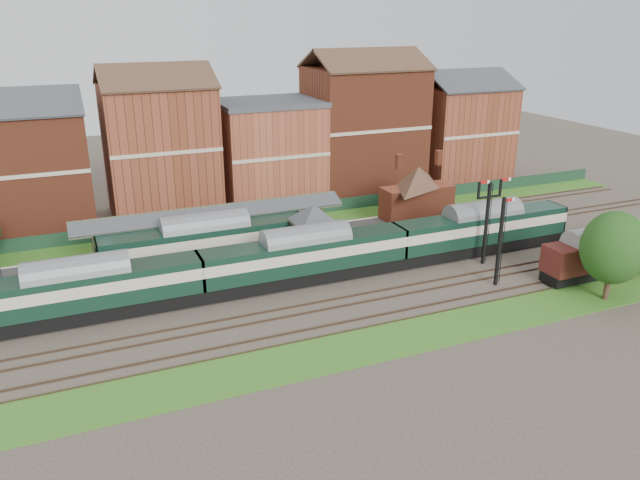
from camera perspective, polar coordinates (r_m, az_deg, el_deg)
name	(u,v)px	position (r m, az deg, el deg)	size (l,w,h in m)	color
ground	(358,273)	(57.31, 3.48, -3.06)	(160.00, 160.00, 0.00)	#473D33
grass_back	(296,222)	(71.02, -2.24, 1.67)	(90.00, 4.50, 0.06)	#2D6619
grass_front	(429,331)	(47.94, 9.90, -8.21)	(90.00, 5.00, 0.06)	#2D6619
fence	(289,211)	(72.58, -2.81, 2.67)	(90.00, 0.12, 1.50)	#193823
platform	(272,242)	(63.73, -4.44, -0.14)	(55.00, 3.40, 1.00)	#2D2D2D
signal_box	(314,234)	(57.73, -0.55, 0.56)	(5.40, 5.40, 6.00)	#556749
brick_hut	(389,242)	(61.72, 6.33, -0.21)	(3.20, 2.64, 2.94)	brown
station_building	(417,191)	(69.61, 8.88, 4.43)	(8.10, 8.10, 5.90)	brown
canopy	(211,210)	(60.90, -9.90, 2.70)	(26.00, 3.89, 4.08)	#454C30
semaphore_bracket	(487,217)	(59.86, 15.05, 2.03)	(3.60, 0.25, 8.18)	black
semaphore_siding	(500,240)	(55.49, 16.15, -0.04)	(1.23, 0.25, 8.00)	black
town_backdrop	(267,147)	(77.36, -4.83, 8.51)	(69.00, 10.00, 16.00)	brown
dmu_train	(306,256)	(54.41, -1.31, -1.47)	(55.90, 2.94, 4.29)	black
platform_railcar	(206,243)	(58.25, -10.39, -0.25)	(19.14, 3.01, 4.41)	black
goods_van_a	(577,259)	(59.38, 22.45, -1.61)	(6.06, 2.62, 3.67)	black
goods_van_b	(633,248)	(64.13, 26.68, -0.68)	(6.06, 2.62, 3.67)	black
tree_far	(614,248)	(55.69, 25.28, -0.65)	(5.24, 5.24, 7.64)	#382619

